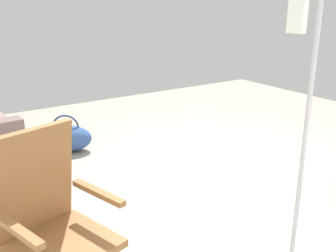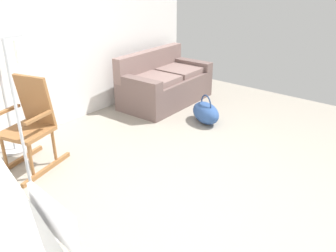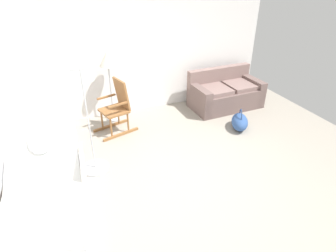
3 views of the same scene
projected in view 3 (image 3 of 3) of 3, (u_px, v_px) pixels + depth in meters
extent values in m
plane|color=gray|center=(193.00, 178.00, 4.42)|extent=(6.99, 6.99, 0.00)
cube|color=white|center=(139.00, 50.00, 5.95)|extent=(5.79, 0.10, 2.70)
cube|color=silver|center=(48.00, 211.00, 3.60)|extent=(1.03, 2.00, 0.35)
cube|color=white|center=(41.00, 226.00, 3.08)|extent=(1.00, 1.22, 0.14)
cube|color=white|center=(43.00, 159.00, 3.82)|extent=(0.98, 0.99, 0.53)
ellipsoid|color=white|center=(41.00, 139.00, 3.85)|extent=(0.38, 0.52, 0.33)
cube|color=silver|center=(83.00, 162.00, 3.75)|extent=(0.08, 0.56, 0.28)
cylinder|color=black|center=(27.00, 184.00, 4.23)|extent=(0.10, 0.10, 0.10)
cylinder|color=black|center=(77.00, 175.00, 4.41)|extent=(0.10, 0.10, 0.10)
cube|color=#68534F|center=(226.00, 98.00, 6.55)|extent=(1.63, 0.91, 0.45)
cube|color=#7F6660|center=(214.00, 90.00, 6.26)|extent=(0.70, 0.67, 0.10)
cube|color=#7F6660|center=(241.00, 85.00, 6.52)|extent=(0.70, 0.67, 0.10)
cube|color=#7F6660|center=(219.00, 76.00, 6.62)|extent=(1.60, 0.22, 0.40)
cube|color=#68534F|center=(199.00, 100.00, 6.26)|extent=(0.21, 0.86, 0.60)
cube|color=#68534F|center=(251.00, 90.00, 6.76)|extent=(0.21, 0.86, 0.60)
cube|color=brown|center=(111.00, 126.00, 5.82)|extent=(0.74, 0.25, 0.05)
cube|color=brown|center=(121.00, 134.00, 5.52)|extent=(0.74, 0.25, 0.05)
cylinder|color=brown|center=(111.00, 127.00, 5.33)|extent=(0.04, 0.04, 0.40)
cylinder|color=brown|center=(102.00, 119.00, 5.60)|extent=(0.04, 0.04, 0.40)
cylinder|color=brown|center=(128.00, 121.00, 5.53)|extent=(0.04, 0.04, 0.40)
cylinder|color=brown|center=(118.00, 114.00, 5.79)|extent=(0.04, 0.04, 0.40)
cube|color=brown|center=(114.00, 111.00, 5.46)|extent=(0.57, 0.59, 0.04)
cube|color=brown|center=(122.00, 94.00, 5.42)|extent=(0.23, 0.45, 0.60)
cube|color=brown|center=(118.00, 105.00, 5.18)|extent=(0.38, 0.15, 0.03)
cube|color=brown|center=(106.00, 97.00, 5.50)|extent=(0.38, 0.15, 0.03)
cylinder|color=#B2B5BA|center=(114.00, 118.00, 6.12)|extent=(0.28, 0.28, 0.03)
cylinder|color=#B2B5BA|center=(111.00, 93.00, 5.83)|extent=(0.03, 0.03, 1.15)
cone|color=beige|center=(107.00, 58.00, 5.47)|extent=(0.34, 0.34, 0.30)
ellipsoid|color=#2D4C84|center=(240.00, 122.00, 5.70)|extent=(0.55, 0.64, 0.30)
torus|color=navy|center=(240.00, 116.00, 5.63)|extent=(0.16, 0.27, 0.30)
cylinder|color=#B2B5BA|center=(96.00, 168.00, 4.63)|extent=(0.44, 0.44, 0.03)
cylinder|color=#B2B5BA|center=(89.00, 123.00, 4.21)|extent=(0.02, 0.02, 1.65)
cube|color=#B2B5BA|center=(80.00, 69.00, 3.80)|extent=(0.28, 0.02, 0.02)
cube|color=white|center=(90.00, 76.00, 3.90)|extent=(0.09, 0.04, 0.16)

